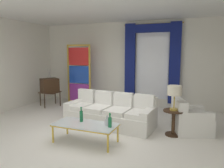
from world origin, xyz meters
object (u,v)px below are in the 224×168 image
(couch_white_long, at_px, (111,113))
(peacock_figurine, at_px, (84,102))
(armchair_white, at_px, (189,120))
(bottle_crystal_tall, at_px, (107,122))
(table_lamp_brass, at_px, (175,92))
(round_side_table, at_px, (173,120))
(bottle_amber_squat, at_px, (110,122))
(coffee_table, at_px, (85,125))
(bottle_blue_decanter, at_px, (81,116))
(vintage_tv, at_px, (50,86))
(stained_glass_divider, at_px, (79,76))

(couch_white_long, height_order, peacock_figurine, couch_white_long)
(armchair_white, height_order, peacock_figurine, armchair_white)
(bottle_crystal_tall, distance_m, table_lamp_brass, 1.69)
(bottle_crystal_tall, bearing_deg, round_side_table, 39.77)
(bottle_amber_squat, distance_m, round_side_table, 1.60)
(couch_white_long, xyz_separation_m, coffee_table, (-0.06, -1.30, 0.07))
(bottle_crystal_tall, bearing_deg, bottle_amber_squat, -44.47)
(bottle_amber_squat, xyz_separation_m, armchair_white, (1.45, 1.47, -0.24))
(coffee_table, bearing_deg, bottle_blue_decanter, 145.09)
(couch_white_long, relative_size, peacock_figurine, 4.01)
(couch_white_long, distance_m, bottle_crystal_tall, 1.27)
(vintage_tv, xyz_separation_m, table_lamp_brass, (4.44, -1.29, 0.30))
(bottle_crystal_tall, xyz_separation_m, round_side_table, (1.23, 1.02, -0.12))
(bottle_amber_squat, xyz_separation_m, peacock_figurine, (-2.03, 2.60, -0.31))
(vintage_tv, xyz_separation_m, peacock_figurine, (1.30, 0.18, -0.51))
(bottle_blue_decanter, distance_m, bottle_crystal_tall, 0.62)
(vintage_tv, distance_m, stained_glass_divider, 1.10)
(vintage_tv, height_order, table_lamp_brass, vintage_tv)
(vintage_tv, bearing_deg, round_side_table, -16.23)
(bottle_amber_squat, bearing_deg, coffee_table, 179.96)
(bottle_blue_decanter, distance_m, bottle_amber_squat, 0.73)
(bottle_blue_decanter, height_order, bottle_amber_squat, bottle_blue_decanter)
(armchair_white, relative_size, round_side_table, 1.75)
(bottle_blue_decanter, relative_size, stained_glass_divider, 0.15)
(coffee_table, relative_size, peacock_figurine, 2.25)
(bottle_amber_squat, distance_m, armchair_white, 2.08)
(coffee_table, relative_size, bottle_crystal_tall, 6.57)
(coffee_table, xyz_separation_m, peacock_figurine, (-1.46, 2.60, -0.16))
(bottle_blue_decanter, height_order, bottle_crystal_tall, bottle_blue_decanter)
(table_lamp_brass, bearing_deg, coffee_table, -146.34)
(coffee_table, xyz_separation_m, table_lamp_brass, (1.69, 1.12, 0.65))
(stained_glass_divider, relative_size, peacock_figurine, 3.67)
(peacock_figurine, bearing_deg, bottle_amber_squat, -52.06)
(bottle_crystal_tall, bearing_deg, bottle_blue_decanter, 179.57)
(armchair_white, bearing_deg, round_side_table, -133.54)
(peacock_figurine, xyz_separation_m, table_lamp_brass, (3.15, -1.48, 0.81))
(stained_glass_divider, distance_m, table_lamp_brass, 4.12)
(stained_glass_divider, bearing_deg, bottle_crystal_tall, -51.16)
(peacock_figurine, distance_m, table_lamp_brass, 3.57)
(bottle_blue_decanter, xyz_separation_m, stained_glass_divider, (-1.79, 2.98, 0.51))
(bottle_amber_squat, bearing_deg, armchair_white, 45.37)
(peacock_figurine, bearing_deg, vintage_tv, -171.99)
(coffee_table, xyz_separation_m, armchair_white, (2.02, 1.47, -0.09))
(bottle_crystal_tall, relative_size, peacock_figurine, 0.34)
(coffee_table, relative_size, round_side_table, 2.26)
(bottle_blue_decanter, bearing_deg, vintage_tv, 138.43)
(coffee_table, relative_size, vintage_tv, 1.00)
(bottle_crystal_tall, relative_size, vintage_tv, 0.15)
(bottle_crystal_tall, height_order, stained_glass_divider, stained_glass_divider)
(coffee_table, distance_m, stained_glass_divider, 3.71)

